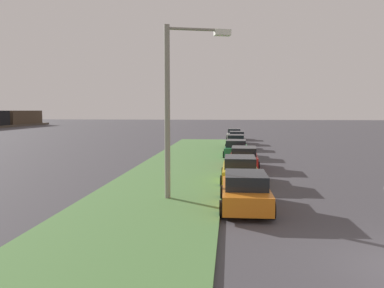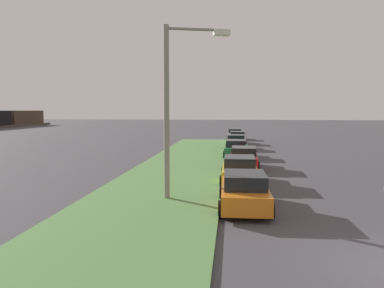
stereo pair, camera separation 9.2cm
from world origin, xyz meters
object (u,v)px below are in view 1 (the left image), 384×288
object	(u,v)px
parked_car_yellow	(240,170)
streetlight	(175,99)
parked_car_white	(234,134)
parked_car_black	(236,142)
parked_car_orange	(245,191)
parked_car_red	(244,158)
parked_car_silver	(237,138)
parked_car_green	(236,149)

from	to	relation	value
parked_car_yellow	streetlight	xyz separation A→B (m)	(-4.12, 2.88, 3.67)
parked_car_yellow	parked_car_white	xyz separation A→B (m)	(30.90, -0.06, 0.00)
parked_car_black	parked_car_white	distance (m)	12.79
parked_car_orange	parked_car_white	bearing A→B (deg)	-0.78
parked_car_white	streetlight	bearing A→B (deg)	178.55
parked_car_yellow	parked_car_black	xyz separation A→B (m)	(18.11, -0.06, 0.00)
parked_car_red	parked_car_silver	xyz separation A→B (m)	(18.94, 0.16, 0.00)
parked_car_orange	parked_car_red	size ratio (longest dim) A/B	0.99
parked_car_white	parked_car_red	bearing A→B (deg)	-175.88
parked_car_orange	parked_car_green	distance (m)	16.62
parked_car_red	streetlight	distance (m)	10.67
parked_car_red	parked_car_black	bearing A→B (deg)	3.43
parked_car_red	streetlight	bearing A→B (deg)	162.80
parked_car_orange	parked_car_green	xyz separation A→B (m)	(16.62, 0.11, 0.00)
parked_car_black	parked_car_silver	size ratio (longest dim) A/B	1.01
parked_car_silver	parked_car_white	size ratio (longest dim) A/B	0.98
streetlight	parked_car_white	bearing A→B (deg)	-4.79
streetlight	parked_car_black	bearing A→B (deg)	-7.53
parked_car_orange	streetlight	distance (m)	4.86
parked_car_orange	parked_car_black	bearing A→B (deg)	-0.77
parked_car_black	streetlight	xyz separation A→B (m)	(-22.23, 2.94, 3.67)
parked_car_orange	parked_car_red	world-z (taller)	same
parked_car_green	streetlight	xyz separation A→B (m)	(-15.47, 2.85, 3.67)
parked_car_yellow	parked_car_green	xyz separation A→B (m)	(11.35, 0.03, 0.00)
parked_car_black	parked_car_silver	world-z (taller)	same
parked_car_yellow	streetlight	distance (m)	6.23
parked_car_red	parked_car_black	xyz separation A→B (m)	(12.76, 0.34, 0.00)
parked_car_black	parked_car_yellow	bearing A→B (deg)	-177.97
parked_car_black	streetlight	bearing A→B (deg)	174.69
parked_car_yellow	streetlight	size ratio (longest dim) A/B	0.57
parked_car_black	streetlight	world-z (taller)	streetlight
parked_car_silver	parked_car_white	world-z (taller)	same
parked_car_yellow	parked_car_black	distance (m)	18.11
parked_car_green	parked_car_white	bearing A→B (deg)	2.32
parked_car_green	parked_car_black	bearing A→B (deg)	1.84
parked_car_yellow	parked_car_silver	bearing A→B (deg)	-0.16
parked_car_silver	parked_car_white	xyz separation A→B (m)	(6.61, 0.18, 0.00)
parked_car_black	parked_car_red	bearing A→B (deg)	-176.25
parked_car_white	parked_car_silver	bearing A→B (deg)	-175.09
parked_car_green	parked_car_orange	bearing A→B (deg)	-177.06
parked_car_white	parked_car_green	bearing A→B (deg)	-176.89
parked_car_green	streetlight	distance (m)	16.15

